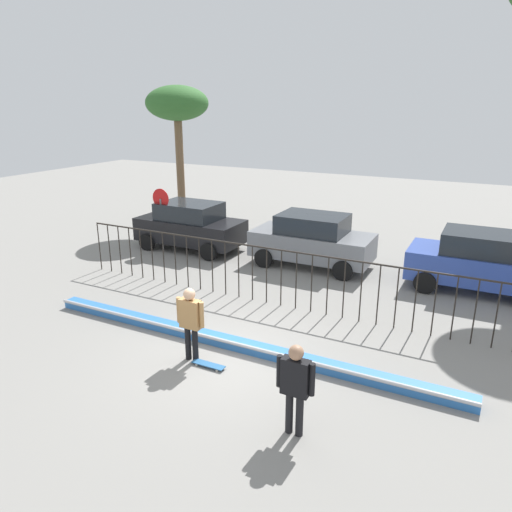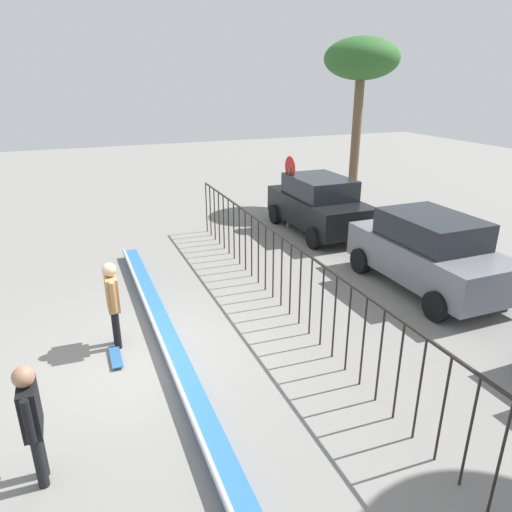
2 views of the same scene
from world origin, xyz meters
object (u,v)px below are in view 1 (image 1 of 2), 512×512
object	(u,v)px
skateboard	(208,365)
camera_operator	(295,382)
skateboarder	(190,318)
parked_car_blue	(481,261)
parked_car_black	(190,225)
palm_tree_short	(177,107)
stop_sign	(161,211)
parked_car_gray	(312,240)

from	to	relation	value
skateboard	camera_operator	bearing A→B (deg)	-34.89
skateboarder	camera_operator	world-z (taller)	skateboarder
camera_operator	parked_car_blue	size ratio (longest dim) A/B	0.41
parked_car_black	palm_tree_short	xyz separation A→B (m)	(-2.50, 2.97, 4.52)
parked_car_blue	palm_tree_short	size ratio (longest dim) A/B	0.67
stop_sign	camera_operator	bearing A→B (deg)	-41.45
skateboard	parked_car_gray	world-z (taller)	parked_car_gray
skateboarder	parked_car_black	bearing A→B (deg)	145.82
skateboard	parked_car_black	bearing A→B (deg)	117.03
parked_car_black	parked_car_gray	size ratio (longest dim) A/B	1.00
parked_car_gray	parked_car_blue	xyz separation A→B (m)	(5.54, 0.07, 0.00)
parked_car_blue	palm_tree_short	xyz separation A→B (m)	(-13.15, 2.64, 4.52)
skateboard	parked_car_blue	bearing A→B (deg)	46.74
skateboard	stop_sign	xyz separation A→B (m)	(-6.37, 6.70, 1.56)
skateboard	camera_operator	distance (m)	3.03
parked_car_gray	parked_car_blue	distance (m)	5.54
stop_sign	parked_car_gray	bearing A→B (deg)	9.15
camera_operator	palm_tree_short	world-z (taller)	palm_tree_short
camera_operator	skateboarder	bearing A→B (deg)	-8.96
parked_car_gray	palm_tree_short	size ratio (longest dim) A/B	0.67
stop_sign	parked_car_blue	bearing A→B (deg)	5.12
skateboard	parked_car_black	world-z (taller)	parked_car_black
skateboard	parked_car_black	distance (m)	9.28
skateboard	parked_car_blue	size ratio (longest dim) A/B	0.19
parked_car_black	skateboard	bearing A→B (deg)	-54.06
camera_operator	parked_car_black	size ratio (longest dim) A/B	0.41
skateboard	stop_sign	world-z (taller)	stop_sign
parked_car_black	palm_tree_short	size ratio (longest dim) A/B	0.67
skateboard	palm_tree_short	distance (m)	14.19
camera_operator	palm_tree_short	bearing A→B (deg)	-33.40
parked_car_blue	palm_tree_short	bearing A→B (deg)	168.43
camera_operator	palm_tree_short	size ratio (longest dim) A/B	0.28
parked_car_blue	stop_sign	bearing A→B (deg)	-175.08
parked_car_black	parked_car_blue	bearing A→B (deg)	0.97
camera_operator	palm_tree_short	xyz separation A→B (m)	(-10.61, 11.59, 4.43)
skateboarder	parked_car_blue	distance (m)	9.48
stop_sign	palm_tree_short	xyz separation A→B (m)	(-1.65, 3.67, 3.88)
skateboarder	parked_car_blue	world-z (taller)	parked_car_blue
skateboard	palm_tree_short	world-z (taller)	palm_tree_short
camera_operator	parked_car_gray	xyz separation A→B (m)	(-3.01, 8.87, -0.09)
skateboarder	stop_sign	distance (m)	8.85
parked_car_blue	palm_tree_short	distance (m)	14.15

